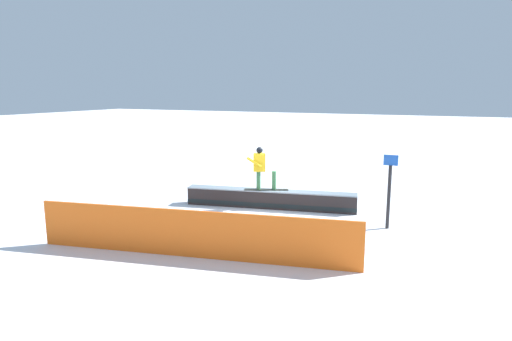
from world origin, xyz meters
name	(u,v)px	position (x,y,z in m)	size (l,w,h in m)	color
ground_plane	(270,208)	(0.00, 0.00, 0.00)	(120.00, 120.00, 0.00)	white
grind_box	(270,200)	(0.00, 0.00, 0.29)	(5.80, 1.63, 0.63)	black
snowboarder	(261,167)	(0.29, 0.09, 1.43)	(1.48, 0.86, 1.47)	#272823
safety_fence	(192,234)	(0.00, 4.89, 0.58)	(8.07, 0.06, 1.17)	orange
trail_marker	(389,190)	(-3.98, 0.64, 1.15)	(0.40, 0.10, 2.16)	#262628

